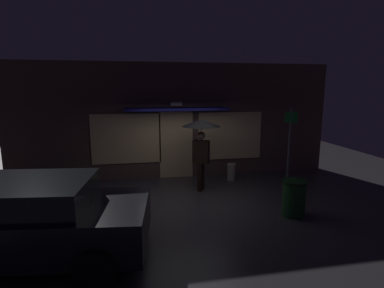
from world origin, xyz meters
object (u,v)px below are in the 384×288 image
at_px(sidewalk_bollard, 231,172).
at_px(trash_bin, 294,198).
at_px(person_with_umbrella, 201,135).
at_px(street_sign_post, 289,143).
at_px(parked_car, 18,220).

bearing_deg(sidewalk_bollard, trash_bin, -79.12).
bearing_deg(person_with_umbrella, street_sign_post, -155.05).
distance_m(person_with_umbrella, trash_bin, 3.04).
distance_m(person_with_umbrella, sidewalk_bollard, 1.96).
relative_size(street_sign_post, sidewalk_bollard, 4.39).
xyz_separation_m(parked_car, street_sign_post, (6.51, 2.88, 0.60)).
height_order(sidewalk_bollard, trash_bin, trash_bin).
height_order(street_sign_post, trash_bin, street_sign_post).
xyz_separation_m(street_sign_post, sidewalk_bollard, (-1.49, 0.89, -1.07)).
distance_m(parked_car, sidewalk_bollard, 6.30).
height_order(parked_car, sidewalk_bollard, parked_car).
distance_m(parked_car, trash_bin, 5.66).
xyz_separation_m(person_with_umbrella, trash_bin, (1.74, -2.17, -1.21)).
bearing_deg(person_with_umbrella, trash_bin, 156.37).
bearing_deg(parked_car, street_sign_post, 30.51).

